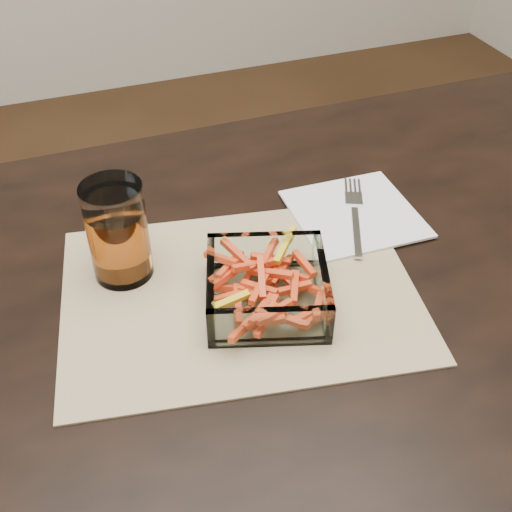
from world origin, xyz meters
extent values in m
cube|color=black|center=(0.00, 0.00, 0.73)|extent=(1.60, 0.90, 0.03)
cylinder|color=black|center=(0.72, 0.37, 0.36)|extent=(0.06, 0.06, 0.72)
cube|color=#C6B782|center=(-0.08, 0.02, 0.75)|extent=(0.50, 0.40, 0.00)
cube|color=white|center=(-0.05, -0.01, 0.76)|extent=(0.18, 0.18, 0.01)
cube|color=white|center=(-0.03, 0.05, 0.78)|extent=(0.14, 0.05, 0.06)
cube|color=white|center=(-0.07, -0.08, 0.78)|extent=(0.14, 0.05, 0.06)
cube|color=white|center=(-0.12, 0.01, 0.78)|extent=(0.05, 0.14, 0.06)
cube|color=white|center=(0.01, -0.04, 0.78)|extent=(0.05, 0.14, 0.06)
cylinder|color=white|center=(-0.21, 0.11, 0.82)|extent=(0.08, 0.08, 0.14)
cylinder|color=#BE571B|center=(-0.21, 0.11, 0.81)|extent=(0.07, 0.07, 0.09)
cube|color=white|center=(0.14, 0.11, 0.76)|extent=(0.18, 0.18, 0.00)
cube|color=silver|center=(0.12, 0.07, 0.76)|extent=(0.06, 0.11, 0.00)
cube|color=silver|center=(0.15, 0.14, 0.76)|extent=(0.04, 0.04, 0.00)
cube|color=silver|center=(0.15, 0.18, 0.76)|extent=(0.02, 0.04, 0.00)
cube|color=silver|center=(0.16, 0.18, 0.76)|extent=(0.02, 0.04, 0.00)
cube|color=silver|center=(0.17, 0.17, 0.76)|extent=(0.02, 0.04, 0.00)
cube|color=silver|center=(0.17, 0.17, 0.76)|extent=(0.02, 0.04, 0.00)
camera|label=1|loc=(-0.27, -0.55, 1.32)|focal=45.00mm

